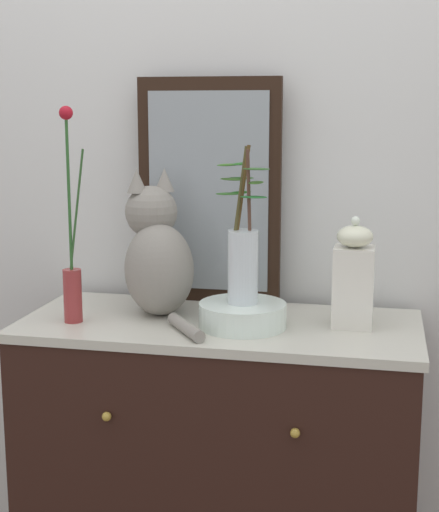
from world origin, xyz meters
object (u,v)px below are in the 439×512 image
mirror_leaning (209,192)px  cat_sitting (157,255)px  bowl_porcelain (243,315)px  sideboard (219,472)px  vase_slim_green (72,269)px  vase_glass_clear (243,256)px  jar_lidded_porcelain (354,278)px

mirror_leaning → cat_sitting: size_ratio=1.63×
mirror_leaning → bowl_porcelain: bearing=-60.0°
sideboard → mirror_leaning: (-0.08, 0.22, 0.77)m
cat_sitting → vase_slim_green: vase_slim_green is taller
mirror_leaning → bowl_porcelain: 0.42m
mirror_leaning → vase_glass_clear: size_ratio=1.60×
sideboard → mirror_leaning: 0.80m
mirror_leaning → bowl_porcelain: size_ratio=2.84×
sideboard → bowl_porcelain: size_ratio=4.67×
jar_lidded_porcelain → mirror_leaning: bearing=156.6°
bowl_porcelain → vase_glass_clear: vase_glass_clear is taller
cat_sitting → vase_slim_green: 0.24m
mirror_leaning → vase_glass_clear: bearing=-59.9°
jar_lidded_porcelain → sideboard: bearing=-175.0°
vase_slim_green → bowl_porcelain: vase_slim_green is taller
bowl_porcelain → vase_glass_clear: size_ratio=0.56×
mirror_leaning → cat_sitting: (-0.11, -0.17, -0.16)m
bowl_porcelain → jar_lidded_porcelain: (0.28, 0.07, 0.10)m
vase_glass_clear → jar_lidded_porcelain: vase_glass_clear is taller
cat_sitting → jar_lidded_porcelain: cat_sitting is taller
vase_glass_clear → mirror_leaning: bearing=120.1°
vase_glass_clear → bowl_porcelain: bearing=-71.2°
cat_sitting → jar_lidded_porcelain: size_ratio=1.38×
sideboard → cat_sitting: (-0.19, 0.05, 0.61)m
sideboard → vase_glass_clear: vase_glass_clear is taller
sideboard → cat_sitting: cat_sitting is taller
cat_sitting → vase_glass_clear: bearing=-18.1°
bowl_porcelain → vase_glass_clear: (-0.00, 0.00, 0.16)m
vase_slim_green → jar_lidded_porcelain: (0.74, 0.12, -0.01)m
mirror_leaning → cat_sitting: 0.26m
cat_sitting → bowl_porcelain: (0.26, -0.09, -0.14)m
mirror_leaning → vase_slim_green: (-0.31, -0.30, -0.18)m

